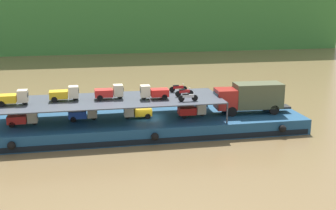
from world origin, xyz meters
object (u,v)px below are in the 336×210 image
(mini_truck_upper_stern, at_px, (13,98))
(mini_truck_upper_bow, at_px, (154,92))
(motorcycle_upper_stbd, at_px, (178,88))
(mini_truck_upper_fore, at_px, (110,92))
(mini_truck_lower_fore, at_px, (192,110))
(mini_truck_lower_mid, at_px, (137,111))
(motorcycle_upper_centre, at_px, (184,92))
(mini_truck_upper_mid, at_px, (65,94))
(mini_truck_lower_stern, at_px, (23,118))
(motorcycle_upper_port, at_px, (188,97))
(cargo_barge, at_px, (148,125))
(mini_truck_lower_aft, at_px, (83,113))
(covered_lorry, at_px, (250,97))

(mini_truck_upper_stern, distance_m, mini_truck_upper_bow, 12.98)
(mini_truck_upper_stern, distance_m, motorcycle_upper_stbd, 16.13)
(mini_truck_upper_fore, xyz_separation_m, motorcycle_upper_stbd, (7.16, 1.75, -0.26))
(mini_truck_lower_fore, xyz_separation_m, mini_truck_upper_stern, (-16.88, 0.06, 2.00))
(mini_truck_upper_stern, height_order, motorcycle_upper_stbd, mini_truck_upper_stern)
(mini_truck_lower_mid, bearing_deg, motorcycle_upper_stbd, 23.87)
(mini_truck_upper_bow, xyz_separation_m, motorcycle_upper_stbd, (2.97, 2.61, -0.26))
(mini_truck_upper_fore, height_order, motorcycle_upper_centre, mini_truck_upper_fore)
(mini_truck_lower_mid, height_order, mini_truck_upper_mid, mini_truck_upper_mid)
(mini_truck_lower_fore, relative_size, mini_truck_upper_bow, 0.99)
(mini_truck_upper_stern, bearing_deg, mini_truck_upper_mid, 10.10)
(mini_truck_lower_fore, bearing_deg, mini_truck_lower_stern, 179.69)
(motorcycle_upper_centre, height_order, motorcycle_upper_stbd, same)
(mini_truck_lower_stern, height_order, motorcycle_upper_port, motorcycle_upper_port)
(cargo_barge, height_order, mini_truck_lower_aft, mini_truck_lower_aft)
(mini_truck_lower_fore, xyz_separation_m, motorcycle_upper_centre, (-0.76, 0.43, 1.74))
(cargo_barge, bearing_deg, mini_truck_lower_aft, 176.84)
(cargo_barge, xyz_separation_m, mini_truck_upper_mid, (-7.92, 0.46, 3.44))
(mini_truck_lower_aft, xyz_separation_m, motorcycle_upper_stbd, (9.74, 1.73, 1.74))
(mini_truck_upper_bow, bearing_deg, mini_truck_lower_mid, 159.24)
(covered_lorry, bearing_deg, cargo_barge, 178.72)
(mini_truck_lower_mid, bearing_deg, mini_truck_upper_fore, 174.22)
(mini_truck_lower_aft, bearing_deg, mini_truck_upper_bow, -7.37)
(mini_truck_lower_fore, bearing_deg, mini_truck_upper_mid, 175.93)
(covered_lorry, bearing_deg, mini_truck_lower_stern, -179.77)
(mini_truck_upper_bow, height_order, motorcycle_upper_centre, mini_truck_upper_bow)
(covered_lorry, distance_m, mini_truck_upper_fore, 14.26)
(covered_lorry, height_order, mini_truck_lower_stern, covered_lorry)
(mini_truck_upper_fore, relative_size, motorcycle_upper_stbd, 1.45)
(mini_truck_lower_aft, distance_m, motorcycle_upper_centre, 10.06)
(motorcycle_upper_centre, bearing_deg, motorcycle_upper_stbd, 94.74)
(mini_truck_upper_stern, xyz_separation_m, motorcycle_upper_port, (16.00, -1.69, -0.26))
(mini_truck_upper_bow, distance_m, motorcycle_upper_stbd, 3.96)
(covered_lorry, distance_m, motorcycle_upper_centre, 6.93)
(cargo_barge, xyz_separation_m, mini_truck_upper_bow, (0.50, -0.53, 3.44))
(motorcycle_upper_port, height_order, motorcycle_upper_centre, same)
(mini_truck_lower_stern, distance_m, motorcycle_upper_port, 15.48)
(mini_truck_upper_stern, bearing_deg, mini_truck_upper_fore, 4.44)
(mini_truck_lower_aft, height_order, mini_truck_upper_fore, mini_truck_upper_fore)
(mini_truck_upper_mid, distance_m, motorcycle_upper_port, 11.71)
(mini_truck_lower_mid, bearing_deg, cargo_barge, -3.64)
(cargo_barge, distance_m, mini_truck_upper_bow, 3.52)
(mini_truck_lower_mid, distance_m, mini_truck_upper_mid, 7.14)
(mini_truck_lower_stern, bearing_deg, cargo_barge, 1.59)
(cargo_barge, bearing_deg, covered_lorry, -1.28)
(mini_truck_lower_aft, bearing_deg, mini_truck_upper_stern, -173.62)
(mini_truck_lower_mid, xyz_separation_m, mini_truck_upper_stern, (-11.40, -0.42, 2.00))
(mini_truck_lower_stern, height_order, mini_truck_lower_aft, same)
(mini_truck_upper_fore, height_order, motorcycle_upper_stbd, mini_truck_upper_fore)
(covered_lorry, bearing_deg, mini_truck_lower_mid, 178.50)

